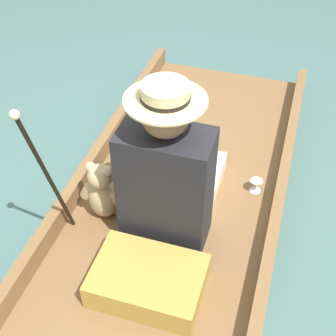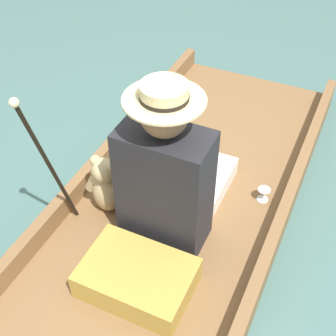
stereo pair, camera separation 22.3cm
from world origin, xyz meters
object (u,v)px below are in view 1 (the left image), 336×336
object	(u,v)px
wine_glass	(256,184)
walking_cane	(44,169)
seated_person	(170,177)
teddy_bear	(102,192)

from	to	relation	value
wine_glass	walking_cane	world-z (taller)	walking_cane
seated_person	teddy_bear	xyz separation A→B (m)	(-0.36, -0.04, -0.17)
seated_person	wine_glass	bearing A→B (deg)	32.52
seated_person	walking_cane	bearing A→B (deg)	-159.46
seated_person	wine_glass	distance (m)	0.62
teddy_bear	wine_glass	world-z (taller)	teddy_bear
teddy_bear	walking_cane	bearing A→B (deg)	-117.94
seated_person	teddy_bear	world-z (taller)	seated_person
walking_cane	wine_glass	bearing A→B (deg)	37.07
seated_person	teddy_bear	size ratio (longest dim) A/B	2.47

